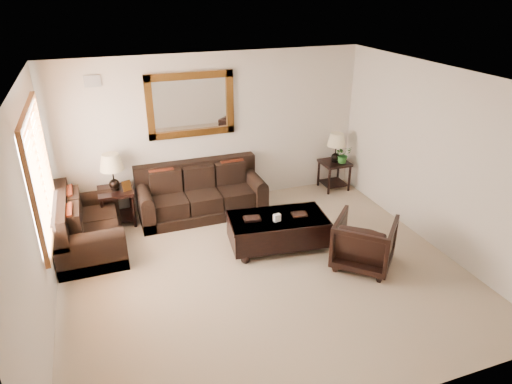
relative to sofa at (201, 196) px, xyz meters
name	(u,v)px	position (x,y,z in m)	size (l,w,h in m)	color
room	(263,185)	(0.38, -2.07, 1.03)	(5.51, 5.01, 2.71)	tan
window	(40,172)	(-2.32, -1.17, 1.23)	(0.07, 1.96, 1.66)	white
mirror	(191,105)	(0.00, 0.39, 1.53)	(1.50, 0.06, 1.10)	#482D0E
air_vent	(92,81)	(-1.52, 0.41, 2.03)	(0.25, 0.02, 0.18)	#999999
sofa	(201,196)	(0.00, 0.00, 0.00)	(2.16, 0.93, 0.88)	black
loveseat	(86,230)	(-1.93, -0.60, 0.01)	(0.95, 1.61, 0.90)	black
end_table_left	(114,179)	(-1.41, 0.10, 0.49)	(0.57, 0.57, 1.24)	black
end_table_right	(336,153)	(2.71, 0.13, 0.42)	(0.52, 0.52, 1.14)	black
coffee_table	(277,228)	(0.83, -1.51, -0.01)	(1.57, 0.98, 0.63)	black
armchair	(364,240)	(1.80, -2.41, 0.09)	(0.80, 0.75, 0.82)	black
potted_plant	(343,156)	(2.82, 0.03, 0.37)	(0.30, 0.33, 0.26)	#245E20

